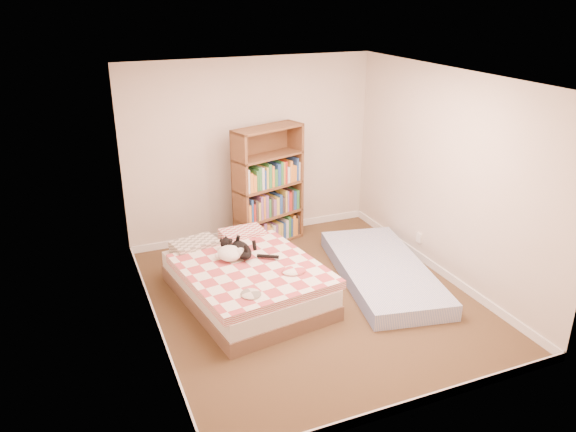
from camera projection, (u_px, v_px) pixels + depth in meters
name	position (u px, v px, depth m)	size (l,w,h in m)	color
room	(312.00, 201.00, 6.01)	(3.51, 4.01, 2.51)	#43331C
bed	(246.00, 279.00, 6.40)	(1.63, 2.10, 0.51)	brown
bookshelf	(268.00, 202.00, 7.70)	(1.09, 0.62, 1.65)	brown
floor_mattress	(382.00, 271.00, 6.86)	(0.98, 2.17, 0.20)	#7A8FCC
black_cat	(241.00, 248.00, 6.45)	(0.39, 0.75, 0.17)	black
white_dog	(231.00, 253.00, 6.33)	(0.35, 0.37, 0.15)	white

